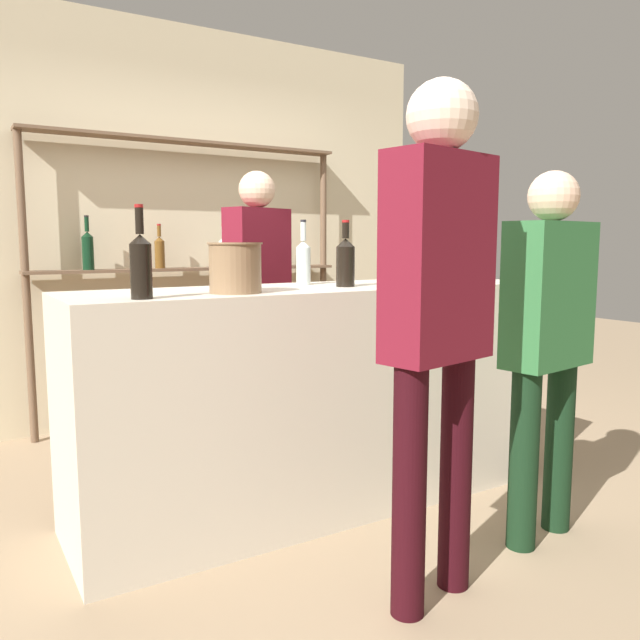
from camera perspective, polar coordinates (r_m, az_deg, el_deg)
ground_plane at (r=3.23m, az=0.00°, el=-16.23°), size 16.00×16.00×0.00m
bar_counter at (r=3.05m, az=0.00°, el=-6.98°), size 2.36×0.66×1.07m
back_wall at (r=4.72m, az=-12.37°, el=8.42°), size 3.96×0.12×2.80m
back_shelf at (r=4.55m, az=-11.53°, el=7.34°), size 2.23×0.18×1.98m
counter_bottle_0 at (r=3.10m, az=-1.55°, el=5.44°), size 0.07×0.07×0.32m
counter_bottle_1 at (r=2.97m, az=2.34°, el=5.42°), size 0.09×0.09×0.31m
counter_bottle_2 at (r=2.40m, az=-16.06°, el=4.96°), size 0.08×0.08×0.35m
ice_bucket at (r=2.61m, az=-7.75°, el=4.76°), size 0.23×0.23×0.21m
cork_jar at (r=3.54m, az=13.27°, el=4.51°), size 0.12×0.12×0.12m
server_behind_counter at (r=3.90m, az=-5.68°, el=3.24°), size 0.45×0.30×1.71m
customer_right at (r=2.78m, az=20.09°, el=-0.78°), size 0.45×0.25×1.57m
customer_center at (r=2.15m, az=10.71°, el=1.89°), size 0.44×0.26×1.81m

